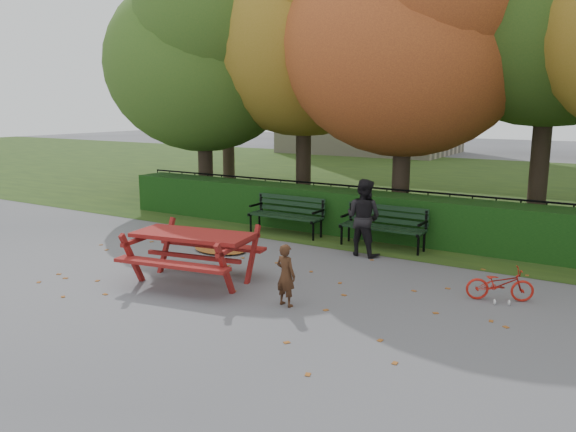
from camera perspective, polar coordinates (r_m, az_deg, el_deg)
The scene contains 17 objects.
ground at distance 9.49m, azimuth -5.27°, elevation -7.03°, with size 90.00×90.00×0.00m, color slate.
grass_strip at distance 22.06m, azimuth 17.22°, elevation 3.01°, with size 90.00×90.00×0.00m, color #213815.
building_left at distance 36.46m, azimuth 8.65°, elevation 18.25°, with size 10.00×7.00×15.00m, color #B0A78A.
hedge at distance 13.11m, azimuth 6.61°, elevation 0.32°, with size 13.00×0.90×1.00m, color black.
iron_fence at distance 13.82m, azimuth 8.04°, elevation 1.00°, with size 14.00×0.04×1.02m.
tree_a at distance 16.68m, azimuth -8.37°, elevation 16.47°, with size 5.88×5.60×7.48m.
tree_b at distance 16.18m, azimuth 2.33°, elevation 19.89°, with size 6.72×6.40×8.79m.
tree_c at distance 14.04m, azimuth 12.98°, elevation 18.57°, with size 6.30×6.00×8.00m.
tree_f at distance 20.86m, azimuth -5.95°, elevation 18.69°, with size 6.93×6.60×9.19m.
bench_left at distance 13.03m, azimuth -0.07°, elevation 0.42°, with size 1.80×0.57×0.88m.
bench_right at distance 11.96m, azimuth 9.74°, elevation -0.73°, with size 1.80×0.57×0.88m.
picnic_table at distance 9.57m, azimuth -9.63°, elevation -2.82°, with size 2.26×1.94×0.98m.
leaf_pile at distance 11.69m, azimuth -6.90°, elevation -3.34°, with size 1.18×0.82×0.08m, color brown.
leaf_scatter at distance 9.71m, azimuth -4.20°, elevation -6.54°, with size 9.00×5.70×0.01m, color brown, non-canonical shape.
child at distance 8.39m, azimuth -0.23°, elevation -6.03°, with size 0.35×0.23×0.95m, color #3F2414.
adult at distance 11.23m, azimuth 7.67°, elevation -0.14°, with size 0.75×0.58×1.54m, color black.
bicycle at distance 9.26m, azimuth 20.72°, elevation -6.47°, with size 0.35×1.00×0.53m, color red.
Camera 1 is at (5.47, -7.16, 2.96)m, focal length 35.00 mm.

